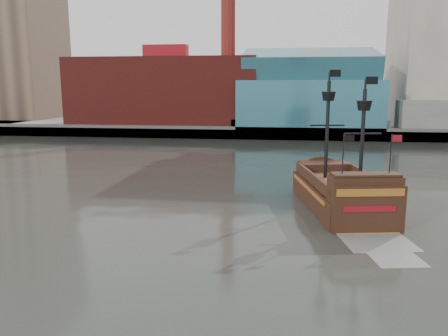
# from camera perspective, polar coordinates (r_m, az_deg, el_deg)

# --- Properties ---
(ground) EXTENTS (400.00, 400.00, 0.00)m
(ground) POSITION_cam_1_polar(r_m,az_deg,el_deg) (29.59, -1.72, -10.71)
(ground) COLOR #2B2D28
(ground) RESTS_ON ground
(promenade_far) EXTENTS (220.00, 60.00, 2.00)m
(promenade_far) POSITION_cam_1_polar(r_m,az_deg,el_deg) (119.68, 5.42, 5.88)
(promenade_far) COLOR slate
(promenade_far) RESTS_ON ground
(seawall) EXTENTS (220.00, 1.00, 2.60)m
(seawall) POSITION_cam_1_polar(r_m,az_deg,el_deg) (90.31, 4.69, 4.55)
(seawall) COLOR #4C4C49
(seawall) RESTS_ON ground
(skyline) EXTENTS (149.00, 45.00, 62.00)m
(skyline) POSITION_cam_1_polar(r_m,az_deg,el_deg) (112.62, 8.25, 17.53)
(skyline) COLOR brown
(skyline) RESTS_ON promenade_far
(pirate_ship) EXTENTS (8.27, 18.18, 13.12)m
(pirate_ship) POSITION_cam_1_polar(r_m,az_deg,el_deg) (40.17, 15.00, -3.54)
(pirate_ship) COLOR black
(pirate_ship) RESTS_ON ground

